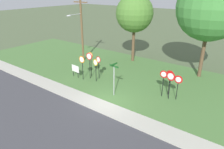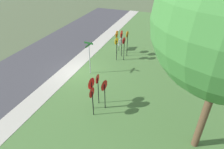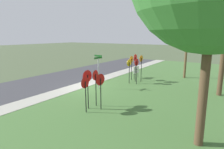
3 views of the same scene
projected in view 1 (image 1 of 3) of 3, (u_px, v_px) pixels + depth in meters
ground_plane at (107, 102)px, 16.99m from camera, size 160.00×160.00×0.00m
road_asphalt at (61, 132)px, 13.45m from camera, size 44.00×6.40×0.01m
sidewalk_strip at (101, 106)px, 16.39m from camera, size 44.00×1.60×0.06m
grass_median at (143, 78)px, 21.41m from camera, size 44.00×12.00×0.04m
stop_sign_near_left at (99, 63)px, 20.65m from camera, size 0.63×0.13×2.36m
stop_sign_near_right at (89, 60)px, 20.60m from camera, size 0.72×0.09×2.72m
stop_sign_far_left at (96, 66)px, 20.06m from camera, size 0.64×0.15×2.30m
stop_sign_far_center at (91, 59)px, 21.16m from camera, size 0.63×0.11×2.61m
stop_sign_far_right at (82, 63)px, 20.42m from camera, size 0.69×0.10×2.46m
yield_sign_near_left at (170, 79)px, 16.69m from camera, size 0.77×0.12×2.45m
yield_sign_near_right at (178, 82)px, 16.69m from camera, size 0.68×0.10×2.16m
yield_sign_far_left at (163, 78)px, 17.18m from camera, size 0.65×0.11×2.36m
yield_sign_far_right at (170, 77)px, 17.49m from camera, size 0.72×0.16×2.24m
street_name_post at (114, 77)px, 17.36m from camera, size 0.96×0.81×2.91m
utility_pole at (81, 26)px, 24.79m from camera, size 2.10×2.31×8.02m
notice_board at (75, 69)px, 21.41m from camera, size 1.10×0.13×1.25m
oak_tree_left at (134, 14)px, 24.29m from camera, size 4.39×4.39×8.02m
oak_tree_right at (211, 7)px, 19.21m from camera, size 6.32×6.32×10.09m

